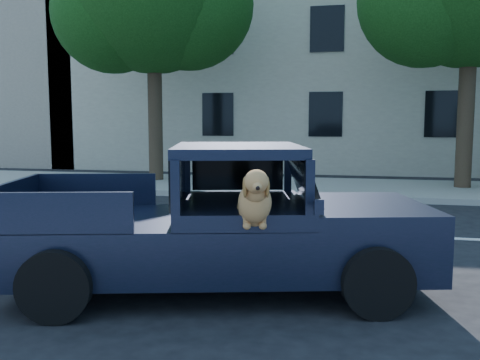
{
  "coord_description": "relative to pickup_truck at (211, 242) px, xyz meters",
  "views": [
    {
      "loc": [
        2.02,
        -6.09,
        2.04
      ],
      "look_at": [
        0.82,
        -0.48,
        1.38
      ],
      "focal_mm": 40.0,
      "sensor_mm": 36.0,
      "label": 1
    }
  ],
  "objects": [
    {
      "name": "pickup_truck",
      "position": [
        0.0,
        0.0,
        0.0
      ],
      "size": [
        5.15,
        3.05,
        1.73
      ],
      "rotation": [
        0.0,
        0.0,
        0.25
      ],
      "color": "black",
      "rests_on": "ground"
    },
    {
      "name": "lane_stripes",
      "position": [
        1.6,
        3.52,
        -0.58
      ],
      "size": [
        21.6,
        0.14,
        0.01
      ],
      "primitive_type": null,
      "color": "silver",
      "rests_on": "ground"
    },
    {
      "name": "far_sidewalk",
      "position": [
        -0.4,
        9.32,
        -0.51
      ],
      "size": [
        60.0,
        4.0,
        0.15
      ],
      "primitive_type": "cube",
      "color": "gray",
      "rests_on": "ground"
    },
    {
      "name": "building_main",
      "position": [
        2.6,
        16.62,
        3.91
      ],
      "size": [
        26.0,
        6.0,
        9.0
      ],
      "primitive_type": "cube",
      "color": "beige",
      "rests_on": "ground"
    },
    {
      "name": "ground",
      "position": [
        -0.4,
        0.12,
        -0.59
      ],
      "size": [
        120.0,
        120.0,
        0.0
      ],
      "primitive_type": "plane",
      "color": "black",
      "rests_on": "ground"
    }
  ]
}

